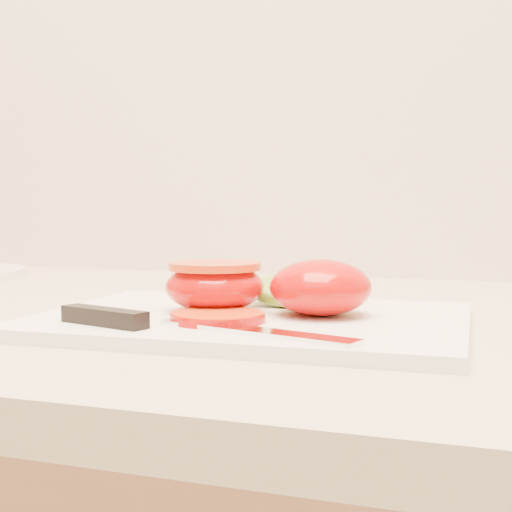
% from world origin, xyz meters
% --- Properties ---
extents(cutting_board, '(0.33, 0.25, 0.01)m').
position_xyz_m(cutting_board, '(-0.19, 1.58, 0.94)').
color(cutting_board, white).
rests_on(cutting_board, counter).
extents(tomato_half_dome, '(0.08, 0.08, 0.04)m').
position_xyz_m(tomato_half_dome, '(-0.14, 1.60, 0.96)').
color(tomato_half_dome, red).
rests_on(tomato_half_dome, cutting_board).
extents(tomato_half_cut, '(0.08, 0.08, 0.04)m').
position_xyz_m(tomato_half_cut, '(-0.22, 1.59, 0.96)').
color(tomato_half_cut, red).
rests_on(tomato_half_cut, cutting_board).
extents(tomato_slice_0, '(0.07, 0.07, 0.01)m').
position_xyz_m(tomato_slice_0, '(-0.20, 1.54, 0.94)').
color(tomato_slice_0, '#CD4F11').
rests_on(tomato_slice_0, cutting_board).
extents(lettuce_leaf_0, '(0.13, 0.12, 0.02)m').
position_xyz_m(lettuce_leaf_0, '(-0.17, 1.66, 0.95)').
color(lettuce_leaf_0, '#98C433').
rests_on(lettuce_leaf_0, cutting_board).
extents(knife, '(0.23, 0.06, 0.01)m').
position_xyz_m(knife, '(-0.23, 1.50, 0.94)').
color(knife, silver).
rests_on(knife, cutting_board).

